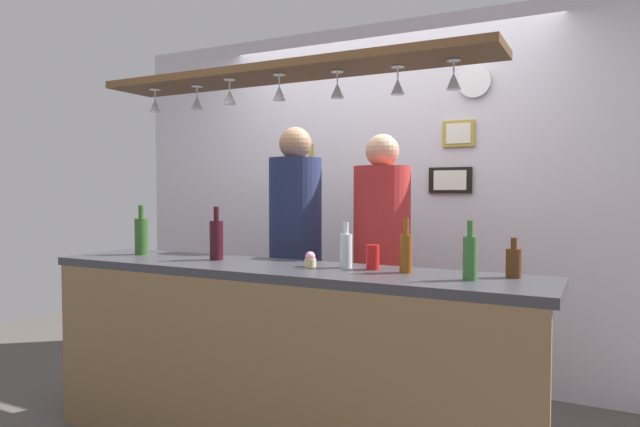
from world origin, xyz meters
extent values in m
plane|color=#4C4742|center=(0.00, 0.00, 0.00)|extent=(8.00, 8.00, 0.00)
cube|color=silver|center=(0.00, 1.10, 1.30)|extent=(4.40, 0.06, 2.60)
cube|color=#38383D|center=(0.00, -0.35, 0.96)|extent=(2.70, 0.55, 0.04)
cube|color=olive|center=(0.00, -0.60, 0.47)|extent=(2.65, 0.04, 0.93)
cube|color=brown|center=(0.00, -0.30, 1.98)|extent=(2.20, 0.36, 0.04)
cylinder|color=silver|center=(-0.86, -0.33, 1.96)|extent=(0.06, 0.06, 0.00)
cylinder|color=silver|center=(-0.86, -0.33, 1.93)|extent=(0.01, 0.01, 0.06)
cone|color=silver|center=(-0.86, -0.33, 1.86)|extent=(0.07, 0.07, 0.08)
cylinder|color=silver|center=(-0.58, -0.30, 1.96)|extent=(0.06, 0.06, 0.00)
cylinder|color=silver|center=(-0.58, -0.30, 1.93)|extent=(0.01, 0.01, 0.06)
cone|color=silver|center=(-0.58, -0.30, 1.86)|extent=(0.07, 0.07, 0.08)
cylinder|color=silver|center=(-0.30, -0.37, 1.96)|extent=(0.06, 0.06, 0.00)
cylinder|color=silver|center=(-0.30, -0.37, 1.93)|extent=(0.01, 0.01, 0.06)
cone|color=silver|center=(-0.30, -0.37, 1.86)|extent=(0.07, 0.07, 0.08)
cylinder|color=silver|center=(0.00, -0.35, 1.96)|extent=(0.06, 0.06, 0.00)
cylinder|color=silver|center=(0.00, -0.35, 1.93)|extent=(0.01, 0.01, 0.06)
cone|color=silver|center=(0.00, -0.35, 1.86)|extent=(0.07, 0.07, 0.08)
cylinder|color=silver|center=(0.29, -0.28, 1.96)|extent=(0.06, 0.06, 0.00)
cylinder|color=silver|center=(0.29, -0.28, 1.93)|extent=(0.01, 0.01, 0.06)
cone|color=silver|center=(0.29, -0.28, 1.86)|extent=(0.07, 0.07, 0.08)
cylinder|color=silver|center=(0.60, -0.25, 1.96)|extent=(0.06, 0.06, 0.00)
cylinder|color=silver|center=(0.60, -0.25, 1.93)|extent=(0.01, 0.01, 0.06)
cone|color=silver|center=(0.60, -0.25, 1.86)|extent=(0.07, 0.07, 0.08)
cylinder|color=silver|center=(0.87, -0.25, 1.96)|extent=(0.06, 0.06, 0.00)
cylinder|color=silver|center=(0.87, -0.25, 1.93)|extent=(0.01, 0.01, 0.06)
cone|color=silver|center=(0.87, -0.25, 1.86)|extent=(0.07, 0.07, 0.08)
cube|color=#2D334C|center=(-0.29, 0.31, 0.42)|extent=(0.17, 0.18, 0.84)
cylinder|color=navy|center=(-0.29, 0.31, 1.21)|extent=(0.34, 0.34, 0.73)
sphere|color=#9E7556|center=(-0.29, 0.31, 1.67)|extent=(0.21, 0.21, 0.21)
cube|color=#2D334C|center=(0.31, 0.31, 0.40)|extent=(0.17, 0.18, 0.81)
cylinder|color=red|center=(0.31, 0.31, 1.16)|extent=(0.34, 0.34, 0.70)
sphere|color=tan|center=(0.31, 0.31, 1.60)|extent=(0.20, 0.20, 0.20)
cylinder|color=silver|center=(0.33, -0.26, 1.06)|extent=(0.06, 0.06, 0.17)
cylinder|color=silver|center=(0.33, -0.26, 1.18)|extent=(0.03, 0.03, 0.06)
cylinder|color=#336B2D|center=(0.97, -0.36, 1.07)|extent=(0.06, 0.06, 0.19)
cylinder|color=#336B2D|center=(0.97, -0.36, 1.20)|extent=(0.03, 0.03, 0.07)
cylinder|color=#2D5623|center=(-1.02, -0.30, 1.09)|extent=(0.08, 0.08, 0.22)
cylinder|color=#2D5623|center=(-1.02, -0.30, 1.24)|extent=(0.03, 0.03, 0.08)
cylinder|color=#380F19|center=(-0.45, -0.30, 1.09)|extent=(0.08, 0.08, 0.22)
cylinder|color=#380F19|center=(-0.45, -0.30, 1.24)|extent=(0.03, 0.03, 0.08)
cylinder|color=brown|center=(0.65, -0.28, 1.07)|extent=(0.06, 0.06, 0.18)
cylinder|color=brown|center=(0.65, -0.28, 1.20)|extent=(0.03, 0.03, 0.08)
cylinder|color=#512D14|center=(1.13, -0.20, 1.04)|extent=(0.07, 0.07, 0.13)
cylinder|color=#512D14|center=(1.13, -0.20, 1.13)|extent=(0.03, 0.03, 0.05)
cylinder|color=red|center=(0.47, -0.25, 1.04)|extent=(0.07, 0.07, 0.12)
cylinder|color=beige|center=(0.15, -0.30, 1.00)|extent=(0.06, 0.06, 0.04)
sphere|color=pink|center=(0.15, -0.30, 1.03)|extent=(0.05, 0.05, 0.05)
cube|color=#B29338|center=(-0.69, 1.06, 1.57)|extent=(0.26, 0.02, 0.34)
cube|color=white|center=(-0.69, 1.05, 1.57)|extent=(0.20, 0.01, 0.26)
cube|color=black|center=(0.53, 1.06, 1.44)|extent=(0.30, 0.02, 0.18)
cube|color=white|center=(0.53, 1.05, 1.44)|extent=(0.23, 0.01, 0.14)
cube|color=#B29338|center=(0.58, 1.06, 1.76)|extent=(0.22, 0.02, 0.18)
cube|color=white|center=(0.58, 1.05, 1.76)|extent=(0.17, 0.01, 0.14)
cylinder|color=white|center=(0.69, 1.05, 2.11)|extent=(0.22, 0.03, 0.22)
camera|label=1|loc=(1.49, -2.79, 1.37)|focal=31.13mm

